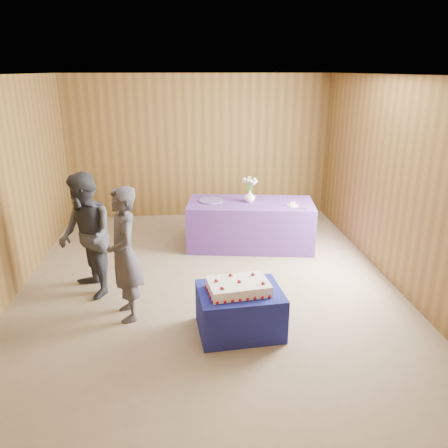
{
  "coord_description": "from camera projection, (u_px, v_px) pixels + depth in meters",
  "views": [
    {
      "loc": [
        -0.26,
        -5.37,
        2.76
      ],
      "look_at": [
        0.23,
        0.1,
        0.81
      ],
      "focal_mm": 35.0,
      "sensor_mm": 36.0,
      "label": 1
    }
  ],
  "objects": [
    {
      "name": "guest_right",
      "position": [
        86.0,
        236.0,
        5.42
      ],
      "size": [
        0.91,
        0.98,
        1.6
      ],
      "primitive_type": "imported",
      "rotation": [
        0.0,
        0.0,
        -1.05
      ],
      "color": "#2F3139",
      "rests_on": "ground"
    },
    {
      "name": "guest_left",
      "position": [
        124.0,
        255.0,
        4.92
      ],
      "size": [
        0.52,
        0.66,
        1.57
      ],
      "primitive_type": "imported",
      "rotation": [
        0.0,
        0.0,
        -1.28
      ],
      "color": "#3A3843",
      "rests_on": "ground"
    },
    {
      "name": "plate",
      "position": [
        293.0,
        205.0,
        6.8
      ],
      "size": [
        0.23,
        0.23,
        0.01
      ],
      "primitive_type": "cylinder",
      "rotation": [
        0.0,
        0.0,
        -0.3
      ],
      "color": "white",
      "rests_on": "serving_table"
    },
    {
      "name": "cake_slice",
      "position": [
        293.0,
        203.0,
        6.79
      ],
      "size": [
        0.08,
        0.07,
        0.08
      ],
      "rotation": [
        0.0,
        0.0,
        -0.35
      ],
      "color": "white",
      "rests_on": "plate"
    },
    {
      "name": "cake_table",
      "position": [
        240.0,
        311.0,
        4.8
      ],
      "size": [
        0.96,
        0.78,
        0.5
      ],
      "primitive_type": "cube",
      "rotation": [
        0.0,
        0.0,
        0.09
      ],
      "color": "navy",
      "rests_on": "ground"
    },
    {
      "name": "ground",
      "position": [
        208.0,
        282.0,
        5.98
      ],
      "size": [
        6.0,
        6.0,
        0.0
      ],
      "primitive_type": "plane",
      "color": "gray",
      "rests_on": "ground"
    },
    {
      "name": "sheet_cake",
      "position": [
        238.0,
        287.0,
        4.68
      ],
      "size": [
        0.73,
        0.55,
        0.16
      ],
      "rotation": [
        0.0,
        0.0,
        0.15
      ],
      "color": "white",
      "rests_on": "cake_table"
    },
    {
      "name": "platter",
      "position": [
        211.0,
        201.0,
        7.04
      ],
      "size": [
        0.5,
        0.5,
        0.02
      ],
      "primitive_type": "cylinder",
      "rotation": [
        0.0,
        0.0,
        -0.3
      ],
      "color": "#5B4A95",
      "rests_on": "serving_table"
    },
    {
      "name": "serving_table",
      "position": [
        250.0,
        224.0,
        7.11
      ],
      "size": [
        2.11,
        1.17,
        0.75
      ],
      "primitive_type": "cube",
      "rotation": [
        0.0,
        0.0,
        -0.14
      ],
      "color": "#653189",
      "rests_on": "ground"
    },
    {
      "name": "knife",
      "position": [
        298.0,
        208.0,
        6.68
      ],
      "size": [
        0.26,
        0.1,
        0.0
      ],
      "primitive_type": "cube",
      "rotation": [
        0.0,
        0.0,
        -0.29
      ],
      "color": "silver",
      "rests_on": "serving_table"
    },
    {
      "name": "room_shell",
      "position": [
        206.0,
        151.0,
        5.38
      ],
      "size": [
        5.04,
        6.04,
        2.72
      ],
      "color": "brown",
      "rests_on": "ground"
    },
    {
      "name": "flower_spray",
      "position": [
        250.0,
        181.0,
        6.9
      ],
      "size": [
        0.24,
        0.24,
        0.18
      ],
      "color": "#336C2B",
      "rests_on": "vase"
    },
    {
      "name": "vase",
      "position": [
        250.0,
        196.0,
        6.98
      ],
      "size": [
        0.2,
        0.2,
        0.18
      ],
      "primitive_type": "imported",
      "rotation": [
        0.0,
        0.0,
        -0.12
      ],
      "color": "white",
      "rests_on": "serving_table"
    }
  ]
}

